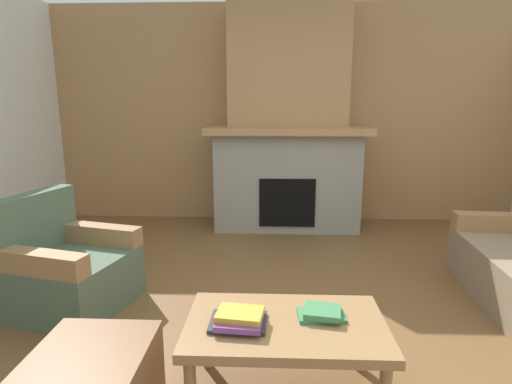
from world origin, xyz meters
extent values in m
plane|color=brown|center=(0.00, 0.00, 0.00)|extent=(9.00, 9.00, 0.00)
cube|color=#A87A4C|center=(0.00, 3.00, 1.35)|extent=(6.00, 0.12, 2.70)
cube|color=gray|center=(0.00, 2.59, 0.57)|extent=(1.70, 0.70, 1.15)
cube|color=black|center=(0.00, 2.26, 0.38)|extent=(0.64, 0.08, 0.56)
cube|color=#A87A4C|center=(0.00, 2.54, 1.19)|extent=(1.90, 0.82, 0.08)
cube|color=#A87A4C|center=(0.00, 2.69, 1.97)|extent=(1.40, 0.50, 1.47)
cube|color=#997047|center=(1.87, 1.21, 0.48)|extent=(0.85, 0.22, 0.15)
cube|color=#4C604C|center=(-1.66, 0.44, 0.20)|extent=(0.92, 0.92, 0.40)
cube|color=#4C604C|center=(-1.96, 0.51, 0.62)|extent=(0.32, 0.77, 0.45)
cube|color=#997047|center=(-1.73, 0.14, 0.48)|extent=(0.77, 0.32, 0.15)
cube|color=#997047|center=(-1.58, 0.74, 0.48)|extent=(0.77, 0.32, 0.15)
cube|color=#997047|center=(-0.10, -0.47, 0.41)|extent=(1.00, 0.60, 0.05)
cylinder|color=#997047|center=(-0.54, -0.23, 0.19)|extent=(0.06, 0.06, 0.38)
cylinder|color=#997047|center=(0.34, -0.23, 0.19)|extent=(0.06, 0.06, 0.38)
cube|color=#2D2D33|center=(-0.34, -0.50, 0.44)|extent=(0.28, 0.22, 0.02)
cube|color=#7A3D84|center=(-0.33, -0.53, 0.46)|extent=(0.24, 0.23, 0.03)
cube|color=gold|center=(-0.33, -0.52, 0.49)|extent=(0.24, 0.19, 0.03)
cube|color=#3D7F4C|center=(0.08, -0.42, 0.44)|extent=(0.24, 0.16, 0.02)
cube|color=#3D7F4C|center=(0.09, -0.42, 0.46)|extent=(0.21, 0.19, 0.03)
camera|label=1|loc=(-0.17, -2.33, 1.50)|focal=28.61mm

